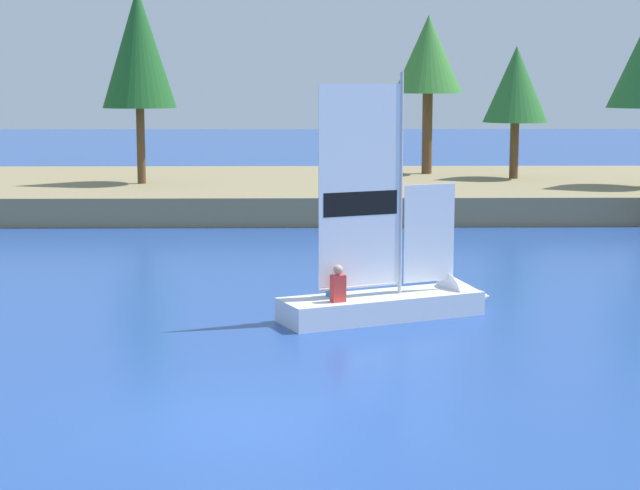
% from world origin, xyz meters
% --- Properties ---
extents(ground_plane, '(200.00, 200.00, 0.00)m').
position_xyz_m(ground_plane, '(0.00, 0.00, 0.00)').
color(ground_plane, '#234793').
extents(shore_bank, '(80.00, 14.25, 1.01)m').
position_xyz_m(shore_bank, '(0.00, 28.25, 0.50)').
color(shore_bank, '#897A56').
rests_on(shore_bank, ground).
extents(shoreline_tree_left, '(2.85, 2.85, 7.55)m').
position_xyz_m(shoreline_tree_left, '(-5.45, 26.67, 6.23)').
color(shoreline_tree_left, brown).
rests_on(shoreline_tree_left, shore_bank).
extents(shoreline_tree_midleft, '(2.94, 2.94, 6.78)m').
position_xyz_m(shoreline_tree_midleft, '(6.27, 31.07, 6.06)').
color(shoreline_tree_midleft, brown).
rests_on(shoreline_tree_midleft, shore_bank).
extents(shoreline_tree_centre, '(2.63, 2.63, 5.40)m').
position_xyz_m(shoreline_tree_centre, '(9.58, 28.62, 4.83)').
color(shoreline_tree_centre, brown).
rests_on(shoreline_tree_centre, shore_bank).
extents(sailboat, '(4.95, 3.03, 5.45)m').
position_xyz_m(sailboat, '(3.09, 7.15, 0.44)').
color(sailboat, white).
rests_on(sailboat, ground).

